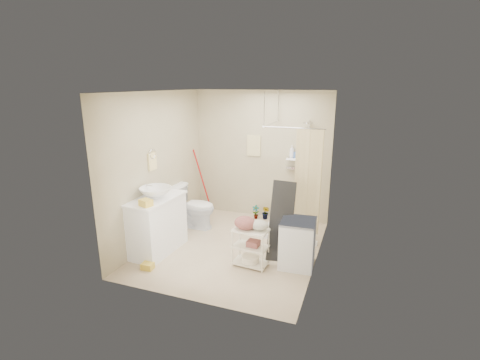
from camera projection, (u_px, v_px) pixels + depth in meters
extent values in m
plane|color=beige|center=(233.00, 247.00, 5.97)|extent=(3.20, 3.20, 0.00)
cube|color=silver|center=(232.00, 92.00, 5.27)|extent=(2.80, 3.20, 0.04)
cube|color=#BAB090|center=(261.00, 156.00, 7.07)|extent=(2.80, 0.04, 2.60)
cube|color=#BAB090|center=(185.00, 206.00, 4.17)|extent=(2.80, 0.04, 2.60)
cube|color=#BAB090|center=(158.00, 167.00, 6.08)|extent=(0.04, 3.20, 2.60)
cube|color=#BAB090|center=(321.00, 182.00, 5.16)|extent=(0.04, 3.20, 2.60)
cube|color=white|center=(156.00, 224.00, 5.74)|extent=(0.66, 1.10, 0.94)
imported|color=white|center=(156.00, 193.00, 5.57)|extent=(0.52, 0.52, 0.18)
cube|color=yellow|center=(146.00, 203.00, 5.21)|extent=(0.22, 0.19, 0.10)
cube|color=gold|center=(148.00, 265.00, 5.26)|extent=(0.27, 0.21, 0.14)
imported|color=silver|center=(194.00, 206.00, 6.73)|extent=(0.83, 0.48, 0.84)
imported|color=brown|center=(256.00, 212.00, 7.20)|extent=(0.17, 0.13, 0.29)
imported|color=brown|center=(266.00, 213.00, 7.17)|extent=(0.20, 0.19, 0.29)
cube|color=beige|center=(254.00, 146.00, 7.05)|extent=(0.28, 0.03, 0.42)
imported|color=white|center=(292.00, 151.00, 6.76)|extent=(0.09, 0.10, 0.24)
imported|color=#3F61A4|center=(296.00, 154.00, 6.72)|extent=(0.10, 0.10, 0.18)
cube|color=silver|center=(297.00, 243.00, 5.29)|extent=(0.54, 0.55, 0.74)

